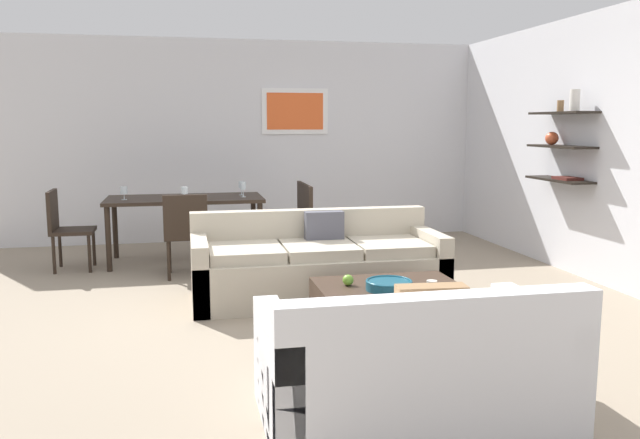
% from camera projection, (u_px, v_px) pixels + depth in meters
% --- Properties ---
extents(ground_plane, '(18.00, 18.00, 0.00)m').
position_uv_depth(ground_plane, '(310.00, 309.00, 5.58)').
color(ground_plane, gray).
extents(back_wall_unit, '(8.40, 0.09, 2.70)m').
position_uv_depth(back_wall_unit, '(282.00, 141.00, 8.86)').
color(back_wall_unit, silver).
rests_on(back_wall_unit, ground).
extents(right_wall_shelf_unit, '(0.34, 8.20, 2.70)m').
position_uv_depth(right_wall_shelf_unit, '(588.00, 147.00, 6.58)').
color(right_wall_shelf_unit, silver).
rests_on(right_wall_shelf_unit, ground).
extents(sofa_beige, '(2.26, 0.90, 0.78)m').
position_uv_depth(sofa_beige, '(317.00, 267.00, 5.89)').
color(sofa_beige, '#B2A893').
rests_on(sofa_beige, ground).
extents(loveseat_white, '(1.63, 0.90, 0.78)m').
position_uv_depth(loveseat_white, '(415.00, 367.00, 3.47)').
color(loveseat_white, white).
rests_on(loveseat_white, ground).
extents(coffee_table, '(1.09, 0.93, 0.38)m').
position_uv_depth(coffee_table, '(392.00, 313.00, 4.82)').
color(coffee_table, '#38281E').
rests_on(coffee_table, ground).
extents(decorative_bowl, '(0.35, 0.35, 0.07)m').
position_uv_depth(decorative_bowl, '(389.00, 285.00, 4.73)').
color(decorative_bowl, navy).
rests_on(decorative_bowl, coffee_table).
extents(candle_jar, '(0.08, 0.08, 0.07)m').
position_uv_depth(candle_jar, '(432.00, 285.00, 4.71)').
color(candle_jar, silver).
rests_on(candle_jar, coffee_table).
extents(apple_on_coffee_table, '(0.08, 0.08, 0.08)m').
position_uv_depth(apple_on_coffee_table, '(348.00, 280.00, 4.85)').
color(apple_on_coffee_table, '#669E2D').
rests_on(apple_on_coffee_table, coffee_table).
extents(dining_table, '(1.76, 0.84, 0.75)m').
position_uv_depth(dining_table, '(185.00, 204.00, 7.41)').
color(dining_table, black).
rests_on(dining_table, ground).
extents(dining_chair_foot, '(0.44, 0.44, 0.88)m').
position_uv_depth(dining_chair_foot, '(186.00, 230.00, 6.63)').
color(dining_chair_foot, black).
rests_on(dining_chair_foot, ground).
extents(dining_chair_left_near, '(0.44, 0.44, 0.88)m').
position_uv_depth(dining_chair_left_near, '(64.00, 225.00, 6.99)').
color(dining_chair_left_near, black).
rests_on(dining_chair_left_near, ground).
extents(dining_chair_right_near, '(0.44, 0.44, 0.88)m').
position_uv_depth(dining_chair_right_near, '(298.00, 217.00, 7.51)').
color(dining_chair_right_near, black).
rests_on(dining_chair_right_near, ground).
extents(dining_chair_right_far, '(0.44, 0.44, 0.88)m').
position_uv_depth(dining_chair_right_far, '(293.00, 213.00, 7.88)').
color(dining_chair_right_far, black).
rests_on(dining_chair_right_far, ground).
extents(wine_glass_right_far, '(0.07, 0.07, 0.16)m').
position_uv_depth(wine_glass_right_far, '(242.00, 185.00, 7.62)').
color(wine_glass_right_far, silver).
rests_on(wine_glass_right_far, dining_table).
extents(wine_glass_foot, '(0.07, 0.07, 0.16)m').
position_uv_depth(wine_glass_foot, '(185.00, 191.00, 7.03)').
color(wine_glass_foot, silver).
rests_on(wine_glass_foot, dining_table).
extents(wine_glass_left_near, '(0.08, 0.08, 0.15)m').
position_uv_depth(wine_glass_left_near, '(124.00, 191.00, 7.15)').
color(wine_glass_left_near, silver).
rests_on(wine_glass_left_near, dining_table).
extents(wine_glass_right_near, '(0.06, 0.06, 0.17)m').
position_uv_depth(wine_glass_right_near, '(243.00, 186.00, 7.41)').
color(wine_glass_right_near, silver).
rests_on(wine_glass_right_near, dining_table).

